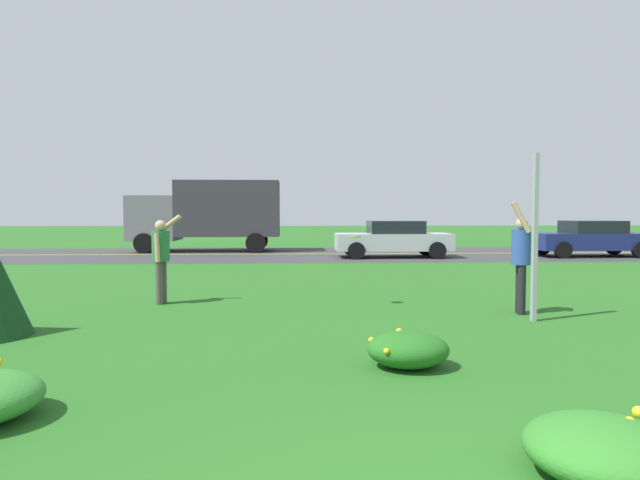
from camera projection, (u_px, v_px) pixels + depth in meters
The scene contains 12 objects.
ground_plane at pixel (344, 289), 12.80m from camera, with size 120.00×120.00×0.00m, color #26601E.
highway_strip at pixel (320, 254), 23.49m from camera, with size 120.00×8.37×0.01m, color #38383A.
highway_center_stripe at pixel (320, 254), 23.49m from camera, with size 120.00×0.16×0.00m, color yellow.
daylily_clump_front_left at pixel (605, 450), 3.68m from camera, with size 1.06×1.06×0.43m.
daylily_clump_near_camera at pixel (408, 349), 6.32m from camera, with size 0.95×0.80×0.42m.
sign_post_near_path at pixel (535, 238), 8.96m from camera, with size 0.07×0.10×2.75m.
person_thrower_green_shirt at pixel (161, 254), 10.69m from camera, with size 0.56×0.52×1.75m.
person_catcher_blue_shirt at pixel (521, 256), 9.63m from camera, with size 0.44×0.51×1.98m.
frisbee_lime at pixel (355, 237), 10.39m from camera, with size 0.25×0.25×0.05m.
car_navy_leftmost at pixel (590, 238), 22.14m from camera, with size 4.50×2.00×1.45m.
car_silver_center_left at pixel (393, 239), 21.72m from camera, with size 4.50×2.00×1.45m.
box_truck_gray at pixel (209, 212), 25.02m from camera, with size 6.70×2.46×3.20m.
Camera 1 is at (-1.24, -1.96, 1.79)m, focal length 30.82 mm.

